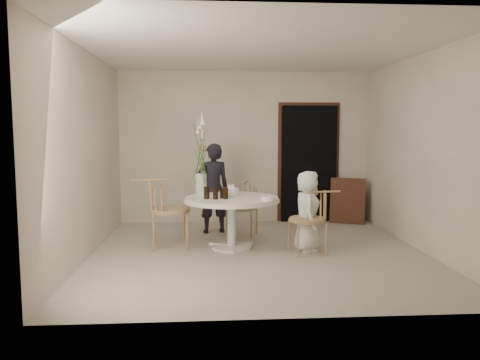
{
  "coord_description": "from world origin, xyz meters",
  "views": [
    {
      "loc": [
        -0.66,
        -6.18,
        1.65
      ],
      "look_at": [
        -0.23,
        0.3,
        0.97
      ],
      "focal_mm": 35.0,
      "sensor_mm": 36.0,
      "label": 1
    }
  ],
  "objects": [
    {
      "name": "cola_tumbler_c",
      "position": [
        -0.7,
        0.13,
        0.81
      ],
      "size": [
        0.08,
        0.08,
        0.17
      ],
      "primitive_type": "cylinder",
      "rotation": [
        0.0,
        0.0,
        0.08
      ],
      "color": "black",
      "rests_on": "table"
    },
    {
      "name": "chair_left",
      "position": [
        -1.36,
        0.39,
        0.64
      ],
      "size": [
        0.63,
        0.59,
        0.99
      ],
      "rotation": [
        0.0,
        0.0,
        1.68
      ],
      "color": "#A28058",
      "rests_on": "ground"
    },
    {
      "name": "room_shell",
      "position": [
        0.0,
        0.0,
        1.62
      ],
      "size": [
        4.5,
        4.5,
        4.5
      ],
      "color": "white",
      "rests_on": "ground"
    },
    {
      "name": "boy",
      "position": [
        0.68,
        0.06,
        0.55
      ],
      "size": [
        0.4,
        0.57,
        1.11
      ],
      "primitive_type": "imported",
      "rotation": [
        0.0,
        0.0,
        1.49
      ],
      "color": "white",
      "rests_on": "ground"
    },
    {
      "name": "cola_tumbler_d",
      "position": [
        -0.48,
        0.17,
        0.8
      ],
      "size": [
        0.08,
        0.08,
        0.13
      ],
      "primitive_type": "cylinder",
      "rotation": [
        0.0,
        0.0,
        0.37
      ],
      "color": "black",
      "rests_on": "table"
    },
    {
      "name": "doorway",
      "position": [
        1.15,
        2.19,
        1.05
      ],
      "size": [
        1.0,
        0.1,
        2.1
      ],
      "primitive_type": "cube",
      "color": "black",
      "rests_on": "ground"
    },
    {
      "name": "cola_tumbler_b",
      "position": [
        -0.58,
        0.08,
        0.8
      ],
      "size": [
        0.08,
        0.08,
        0.14
      ],
      "primitive_type": "cylinder",
      "rotation": [
        0.0,
        0.0,
        -0.13
      ],
      "color": "black",
      "rests_on": "table"
    },
    {
      "name": "flower_vase",
      "position": [
        -0.78,
        0.59,
        1.19
      ],
      "size": [
        0.16,
        0.16,
        1.2
      ],
      "rotation": [
        0.0,
        0.0,
        0.41
      ],
      "color": "silver",
      "rests_on": "table"
    },
    {
      "name": "door_trim",
      "position": [
        1.15,
        2.23,
        1.11
      ],
      "size": [
        1.12,
        0.03,
        2.22
      ],
      "primitive_type": "cube",
      "color": "#522D1C",
      "rests_on": "ground"
    },
    {
      "name": "table",
      "position": [
        -0.35,
        0.25,
        0.62
      ],
      "size": [
        1.33,
        1.33,
        0.73
      ],
      "color": "silver",
      "rests_on": "ground"
    },
    {
      "name": "chair_far",
      "position": [
        -0.11,
        1.16,
        0.54
      ],
      "size": [
        0.56,
        0.59,
        0.84
      ],
      "rotation": [
        0.0,
        0.0,
        -0.32
      ],
      "color": "#A28058",
      "rests_on": "ground"
    },
    {
      "name": "chair_right",
      "position": [
        0.77,
        -0.05,
        0.55
      ],
      "size": [
        0.55,
        0.52,
        0.85
      ],
      "rotation": [
        0.0,
        0.0,
        -1.43
      ],
      "color": "#A28058",
      "rests_on": "ground"
    },
    {
      "name": "picture_frame",
      "position": [
        1.81,
        1.95,
        0.4
      ],
      "size": [
        0.63,
        0.39,
        0.81
      ],
      "primitive_type": "cube",
      "rotation": [
        -0.17,
        0.0,
        -0.37
      ],
      "color": "#522D1C",
      "rests_on": "ground"
    },
    {
      "name": "ground",
      "position": [
        0.0,
        0.0,
        0.0
      ],
      "size": [
        4.5,
        4.5,
        0.0
      ],
      "primitive_type": "plane",
      "color": "#B9B29E",
      "rests_on": "ground"
    },
    {
      "name": "girl",
      "position": [
        -0.6,
        1.33,
        0.73
      ],
      "size": [
        0.59,
        0.46,
        1.45
      ],
      "primitive_type": "imported",
      "rotation": [
        0.0,
        0.0,
        3.37
      ],
      "color": "black",
      "rests_on": "ground"
    },
    {
      "name": "plate_stack",
      "position": [
        0.12,
        -0.03,
        0.75
      ],
      "size": [
        0.24,
        0.24,
        0.05
      ],
      "primitive_type": "cylinder",
      "rotation": [
        0.0,
        0.0,
        -0.26
      ],
      "color": "white",
      "rests_on": "table"
    },
    {
      "name": "birthday_cake",
      "position": [
        -0.35,
        0.41,
        0.78
      ],
      "size": [
        0.22,
        0.22,
        0.16
      ],
      "rotation": [
        0.0,
        0.0,
        -0.43
      ],
      "color": "white",
      "rests_on": "table"
    },
    {
      "name": "cola_tumbler_a",
      "position": [
        -0.44,
        0.1,
        0.81
      ],
      "size": [
        0.09,
        0.09,
        0.16
      ],
      "primitive_type": "cylinder",
      "rotation": [
        0.0,
        0.0,
        -0.25
      ],
      "color": "black",
      "rests_on": "table"
    }
  ]
}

